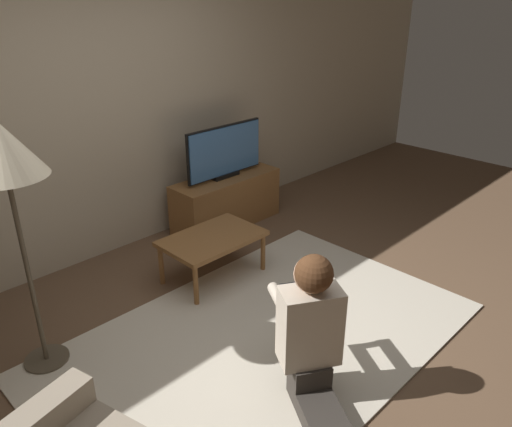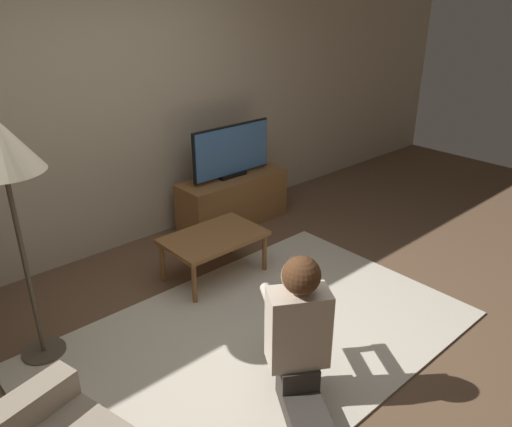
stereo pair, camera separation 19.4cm
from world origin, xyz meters
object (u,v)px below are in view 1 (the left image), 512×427
at_px(coffee_table, 212,241).
at_px(person_kneeling, 311,330).
at_px(floor_lamp, 4,159).
at_px(tv, 225,151).

distance_m(coffee_table, person_kneeling, 1.52).
bearing_deg(floor_lamp, person_kneeling, -55.60).
height_order(tv, coffee_table, tv).
relative_size(tv, person_kneeling, 0.98).
bearing_deg(floor_lamp, tv, 18.06).
xyz_separation_m(tv, coffee_table, (-0.78, -0.70, -0.44)).
xyz_separation_m(tv, floor_lamp, (-2.24, -0.73, 0.60)).
relative_size(floor_lamp, person_kneeling, 1.71).
distance_m(floor_lamp, person_kneeling, 1.92).
bearing_deg(person_kneeling, floor_lamp, -24.58).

